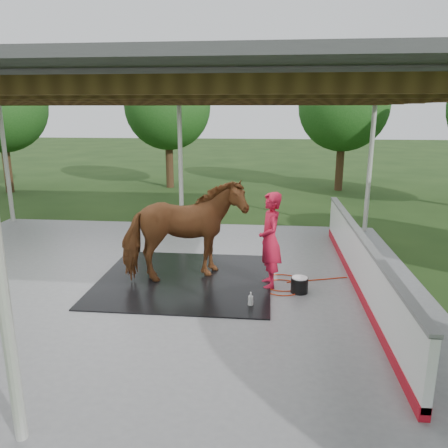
# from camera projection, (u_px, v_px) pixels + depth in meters

# --- Properties ---
(ground) EXTENTS (100.00, 100.00, 0.00)m
(ground) POSITION_uv_depth(u_px,v_px,m) (141.00, 283.00, 9.45)
(ground) COLOR #1E3814
(concrete_slab) EXTENTS (12.00, 10.00, 0.05)m
(concrete_slab) POSITION_uv_depth(u_px,v_px,m) (141.00, 282.00, 9.45)
(concrete_slab) COLOR slate
(concrete_slab) RESTS_ON ground
(pavilion_structure) EXTENTS (12.60, 10.60, 4.05)m
(pavilion_structure) POSITION_uv_depth(u_px,v_px,m) (131.00, 92.00, 8.45)
(pavilion_structure) COLOR beige
(pavilion_structure) RESTS_ON ground
(dasher_board) EXTENTS (0.16, 8.00, 1.15)m
(dasher_board) POSITION_uv_depth(u_px,v_px,m) (360.00, 264.00, 8.86)
(dasher_board) COLOR #AC0E1D
(dasher_board) RESTS_ON concrete_slab
(tree_belt) EXTENTS (28.00, 28.00, 5.80)m
(tree_belt) POSITION_uv_depth(u_px,v_px,m) (158.00, 102.00, 9.33)
(tree_belt) COLOR #382314
(tree_belt) RESTS_ON ground
(rubber_mat) EXTENTS (3.68, 3.45, 0.03)m
(rubber_mat) POSITION_uv_depth(u_px,v_px,m) (185.00, 279.00, 9.48)
(rubber_mat) COLOR black
(rubber_mat) RESTS_ON concrete_slab
(horse) EXTENTS (2.79, 2.12, 2.15)m
(horse) POSITION_uv_depth(u_px,v_px,m) (184.00, 231.00, 9.20)
(horse) COLOR brown
(horse) RESTS_ON rubber_mat
(handler) EXTENTS (0.60, 0.80, 1.99)m
(handler) POSITION_uv_depth(u_px,v_px,m) (270.00, 240.00, 8.93)
(handler) COLOR red
(handler) RESTS_ON concrete_slab
(wash_bucket) EXTENTS (0.35, 0.35, 0.32)m
(wash_bucket) POSITION_uv_depth(u_px,v_px,m) (299.00, 285.00, 8.80)
(wash_bucket) COLOR black
(wash_bucket) RESTS_ON concrete_slab
(soap_bottle_a) EXTENTS (0.12, 0.12, 0.28)m
(soap_bottle_a) POSITION_uv_depth(u_px,v_px,m) (251.00, 299.00, 8.18)
(soap_bottle_a) COLOR silver
(soap_bottle_a) RESTS_ON concrete_slab
(soap_bottle_b) EXTENTS (0.12, 0.12, 0.19)m
(soap_bottle_b) POSITION_uv_depth(u_px,v_px,m) (304.00, 288.00, 8.83)
(soap_bottle_b) COLOR #338CD8
(soap_bottle_b) RESTS_ON concrete_slab
(hose_coil) EXTENTS (1.91, 1.18, 0.02)m
(hose_coil) POSITION_uv_depth(u_px,v_px,m) (283.00, 284.00, 9.20)
(hose_coil) COLOR red
(hose_coil) RESTS_ON concrete_slab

